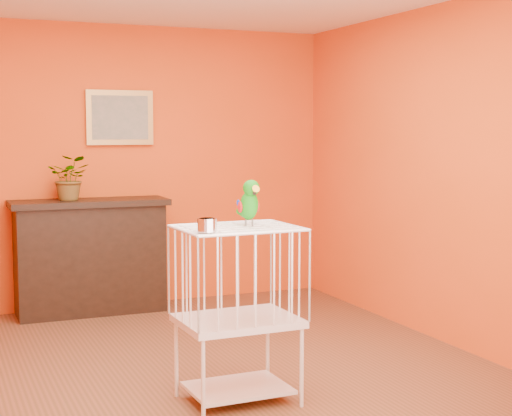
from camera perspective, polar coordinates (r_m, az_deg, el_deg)
name	(u,v)px	position (r m, az deg, el deg)	size (l,w,h in m)	color
ground	(198,372)	(5.46, -4.25, -11.78)	(4.50, 4.50, 0.00)	brown
room_shell	(196,138)	(5.21, -4.38, 5.09)	(4.50, 4.50, 4.50)	#E94F15
console_cabinet	(90,256)	(7.16, -11.97, -3.46)	(1.38, 0.49, 1.02)	black
potted_plant	(70,183)	(7.07, -13.36, 1.80)	(0.36, 0.40, 0.31)	#26722D
framed_picture	(120,118)	(7.34, -9.87, 6.50)	(0.62, 0.04, 0.50)	#BF9044
birdcage	(238,312)	(4.73, -1.34, -7.56)	(0.70, 0.55, 1.06)	silver
feed_cup	(207,225)	(4.38, -3.59, -1.25)	(0.11, 0.11, 0.08)	silver
parrot	(249,202)	(4.70, -0.50, 0.43)	(0.14, 0.25, 0.28)	#59544C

